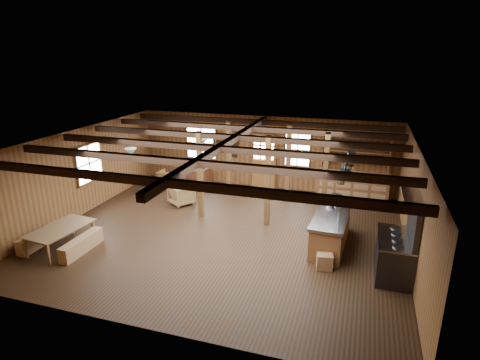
# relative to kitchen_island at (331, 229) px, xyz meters

# --- Properties ---
(room) EXTENTS (10.04, 9.04, 2.84)m
(room) POSITION_rel_kitchen_island_xyz_m (-3.00, -0.20, 0.92)
(room) COLOR black
(room) RESTS_ON ground
(ceiling_joists) EXTENTS (9.80, 8.82, 0.18)m
(ceiling_joists) POSITION_rel_kitchen_island_xyz_m (-3.00, -0.02, 2.20)
(ceiling_joists) COLOR black
(ceiling_joists) RESTS_ON ceiling
(timber_posts) EXTENTS (3.95, 2.35, 2.80)m
(timber_posts) POSITION_rel_kitchen_island_xyz_m (-2.48, 1.88, 0.92)
(timber_posts) COLOR #4F3016
(timber_posts) RESTS_ON floor
(back_door) EXTENTS (1.02, 0.08, 2.15)m
(back_door) POSITION_rel_kitchen_island_xyz_m (-3.00, 4.25, 0.40)
(back_door) COLOR brown
(back_door) RESTS_ON floor
(window_back_left) EXTENTS (1.32, 0.06, 1.32)m
(window_back_left) POSITION_rel_kitchen_island_xyz_m (-5.60, 4.26, 1.12)
(window_back_left) COLOR white
(window_back_left) RESTS_ON wall_back
(window_back_right) EXTENTS (1.02, 0.06, 1.32)m
(window_back_right) POSITION_rel_kitchen_island_xyz_m (-1.70, 4.26, 1.12)
(window_back_right) COLOR white
(window_back_right) RESTS_ON wall_back
(window_left) EXTENTS (0.14, 1.24, 1.32)m
(window_left) POSITION_rel_kitchen_island_xyz_m (-7.96, 0.30, 1.12)
(window_left) COLOR white
(window_left) RESTS_ON wall_back
(notice_boards) EXTENTS (1.08, 0.03, 0.90)m
(notice_boards) POSITION_rel_kitchen_island_xyz_m (-4.50, 4.26, 1.16)
(notice_boards) COLOR beige
(notice_boards) RESTS_ON wall_back
(back_counter) EXTENTS (2.55, 0.60, 2.45)m
(back_counter) POSITION_rel_kitchen_island_xyz_m (0.40, 4.01, 0.12)
(back_counter) COLOR brown
(back_counter) RESTS_ON floor
(pendant_lamps) EXTENTS (1.86, 2.36, 0.66)m
(pendant_lamps) POSITION_rel_kitchen_island_xyz_m (-5.25, 0.80, 1.77)
(pendant_lamps) COLOR #302F32
(pendant_lamps) RESTS_ON ceiling
(pot_rack) EXTENTS (0.35, 3.00, 0.45)m
(pot_rack) POSITION_rel_kitchen_island_xyz_m (0.28, 0.06, 1.82)
(pot_rack) COLOR #302F32
(pot_rack) RESTS_ON ceiling
(kitchen_island) EXTENTS (1.00, 2.54, 1.20)m
(kitchen_island) POSITION_rel_kitchen_island_xyz_m (0.00, 0.00, 0.00)
(kitchen_island) COLOR brown
(kitchen_island) RESTS_ON floor
(step_stool) EXTENTS (0.48, 0.39, 0.38)m
(step_stool) POSITION_rel_kitchen_island_xyz_m (-0.00, -1.36, -0.29)
(step_stool) COLOR olive
(step_stool) RESTS_ON floor
(commercial_range) EXTENTS (0.85, 1.66, 2.04)m
(commercial_range) POSITION_rel_kitchen_island_xyz_m (1.64, -1.12, 0.18)
(commercial_range) COLOR #302F32
(commercial_range) RESTS_ON floor
(dining_table) EXTENTS (1.16, 1.84, 0.61)m
(dining_table) POSITION_rel_kitchen_island_xyz_m (-6.90, -2.43, -0.17)
(dining_table) COLOR brown
(dining_table) RESTS_ON floor
(bench_wall) EXTENTS (0.28, 1.49, 0.41)m
(bench_wall) POSITION_rel_kitchen_island_xyz_m (-7.65, -2.43, -0.27)
(bench_wall) COLOR olive
(bench_wall) RESTS_ON floor
(bench_aisle) EXTENTS (0.28, 1.49, 0.41)m
(bench_aisle) POSITION_rel_kitchen_island_xyz_m (-6.30, -2.43, -0.27)
(bench_aisle) COLOR olive
(bench_aisle) RESTS_ON floor
(armchair_a) EXTENTS (0.70, 0.72, 0.65)m
(armchair_a) POSITION_rel_kitchen_island_xyz_m (-6.63, 3.23, -0.15)
(armchair_a) COLOR brown
(armchair_a) RESTS_ON floor
(armchair_b) EXTENTS (0.92, 0.94, 0.76)m
(armchair_b) POSITION_rel_kitchen_island_xyz_m (-5.52, 3.60, -0.10)
(armchair_b) COLOR brown
(armchair_b) RESTS_ON floor
(armchair_c) EXTENTS (1.04, 1.04, 0.69)m
(armchair_c) POSITION_rel_kitchen_island_xyz_m (-5.27, 1.59, -0.13)
(armchair_c) COLOR olive
(armchair_c) RESTS_ON floor
(counter_pot) EXTENTS (0.32, 0.32, 0.19)m
(counter_pot) POSITION_rel_kitchen_island_xyz_m (0.03, 1.00, 0.56)
(counter_pot) COLOR #B0B1B7
(counter_pot) RESTS_ON kitchen_island
(bowl) EXTENTS (0.30, 0.30, 0.06)m
(bowl) POSITION_rel_kitchen_island_xyz_m (-0.08, 0.47, 0.49)
(bowl) COLOR silver
(bowl) RESTS_ON kitchen_island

